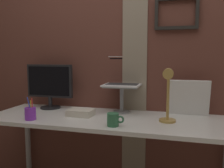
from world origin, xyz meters
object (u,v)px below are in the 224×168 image
(pen_cup, at_px, (30,113))
(coffee_mug, at_px, (113,120))
(laptop, at_px, (124,77))
(desk_lamp, at_px, (168,89))
(whiteboard_panel, at_px, (189,98))
(monitor, at_px, (50,83))

(pen_cup, bearing_deg, coffee_mug, -0.01)
(laptop, height_order, desk_lamp, laptop)
(desk_lamp, bearing_deg, pen_cup, -171.01)
(pen_cup, xyz_separation_m, coffee_mug, (0.64, -0.00, -0.00))
(laptop, xyz_separation_m, coffee_mug, (0.03, -0.47, -0.25))
(laptop, distance_m, whiteboard_panel, 0.56)
(laptop, xyz_separation_m, pen_cup, (-0.61, -0.47, -0.25))
(monitor, relative_size, whiteboard_panel, 1.40)
(whiteboard_panel, height_order, desk_lamp, desk_lamp)
(monitor, bearing_deg, coffee_mug, -29.68)
(monitor, relative_size, desk_lamp, 1.11)
(monitor, height_order, coffee_mug, monitor)
(laptop, bearing_deg, desk_lamp, -39.64)
(laptop, distance_m, desk_lamp, 0.50)
(monitor, distance_m, desk_lamp, 1.08)
(whiteboard_panel, height_order, coffee_mug, whiteboard_panel)
(laptop, xyz_separation_m, desk_lamp, (0.38, -0.32, -0.05))
(coffee_mug, bearing_deg, laptop, 93.74)
(coffee_mug, bearing_deg, desk_lamp, 24.06)
(monitor, bearing_deg, whiteboard_panel, 1.77)
(desk_lamp, distance_m, coffee_mug, 0.43)
(whiteboard_panel, relative_size, desk_lamp, 0.79)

